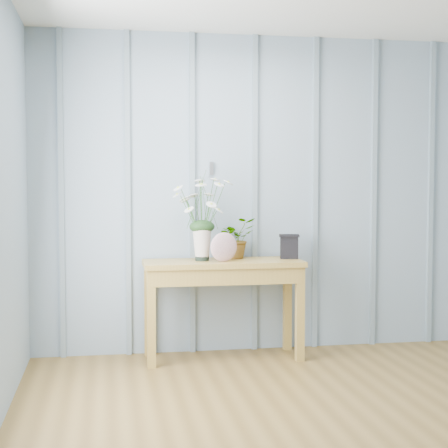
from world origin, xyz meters
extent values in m
cube|color=#8EA3B5|center=(0.00, 2.25, 1.25)|extent=(4.00, 0.01, 2.50)
cube|color=#B6B5BB|center=(-0.60, 2.23, 1.45)|extent=(0.03, 0.01, 0.10)
cube|color=gray|center=(-1.75, 2.23, 1.25)|extent=(0.04, 0.03, 2.50)
cube|color=gray|center=(-1.25, 2.23, 1.25)|extent=(0.04, 0.03, 2.50)
cube|color=gray|center=(-0.75, 2.23, 1.25)|extent=(0.04, 0.03, 2.50)
cube|color=gray|center=(-0.25, 2.23, 1.25)|extent=(0.04, 0.03, 2.50)
cube|color=gray|center=(0.25, 2.23, 1.25)|extent=(0.04, 0.03, 2.50)
cube|color=gray|center=(0.75, 2.23, 1.25)|extent=(0.04, 0.03, 2.50)
cube|color=gray|center=(1.25, 2.23, 1.25)|extent=(0.04, 0.03, 2.50)
cube|color=olive|center=(-0.55, 1.99, 0.73)|extent=(1.20, 0.45, 0.04)
cube|color=olive|center=(-0.55, 1.99, 0.65)|extent=(1.13, 0.42, 0.12)
cube|color=olive|center=(-1.10, 1.81, 0.35)|extent=(0.06, 0.06, 0.71)
cube|color=olive|center=(0.01, 1.81, 0.35)|extent=(0.06, 0.06, 0.71)
cube|color=olive|center=(-1.10, 2.17, 0.35)|extent=(0.06, 0.06, 0.71)
cube|color=olive|center=(0.01, 2.17, 0.35)|extent=(0.06, 0.06, 0.71)
cylinder|color=black|center=(-0.70, 2.01, 0.78)|extent=(0.11, 0.11, 0.07)
cone|color=beige|center=(-0.70, 2.01, 0.88)|extent=(0.18, 0.18, 0.25)
ellipsoid|color=#173717|center=(-0.70, 2.01, 1.01)|extent=(0.19, 0.16, 0.10)
imported|color=#173717|center=(-0.42, 2.12, 0.91)|extent=(0.35, 0.32, 0.32)
ellipsoid|color=#924867|center=(-0.55, 1.91, 0.86)|extent=(0.23, 0.12, 0.22)
cube|color=black|center=(-0.02, 2.04, 0.84)|extent=(0.15, 0.13, 0.17)
cube|color=black|center=(-0.02, 2.04, 0.93)|extent=(0.18, 0.15, 0.02)
camera|label=1|loc=(-1.43, -3.09, 1.34)|focal=55.00mm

